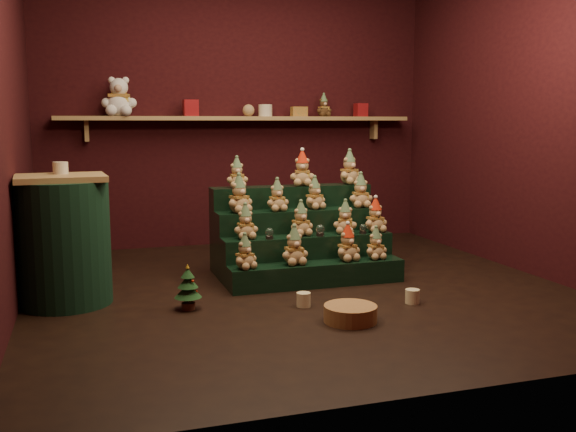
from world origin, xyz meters
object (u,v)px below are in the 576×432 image
object	(u,v)px
snow_globe_a	(269,233)
snow_globe_b	(320,230)
mug_left	(304,300)
riser_tier_front	(317,274)
white_bear	(119,91)
mini_christmas_tree	(188,287)
snow_globe_c	(363,229)
mug_right	(412,296)
wicker_basket	(350,314)
brown_bear	(324,105)
side_table	(64,241)

from	to	relation	value
snow_globe_a	snow_globe_b	bearing A→B (deg)	0.00
snow_globe_b	mug_left	distance (m)	0.85
snow_globe_a	mug_left	bearing A→B (deg)	-85.63
riser_tier_front	white_bear	distance (m)	2.67
snow_globe_b	mug_left	bearing A→B (deg)	-118.89
snow_globe_a	mini_christmas_tree	distance (m)	0.91
white_bear	mini_christmas_tree	bearing A→B (deg)	-73.33
snow_globe_c	mug_right	world-z (taller)	snow_globe_c
riser_tier_front	wicker_basket	world-z (taller)	riser_tier_front
wicker_basket	mini_christmas_tree	bearing A→B (deg)	148.17
snow_globe_a	mug_left	xyz separation A→B (m)	(0.05, -0.67, -0.36)
wicker_basket	brown_bear	size ratio (longest dim) A/B	1.48
snow_globe_b	brown_bear	xyz separation A→B (m)	(0.63, 1.61, 1.03)
snow_globe_b	mug_right	xyz separation A→B (m)	(0.38, -0.83, -0.36)
mug_left	white_bear	xyz separation A→B (m)	(-1.06, 2.29, 1.50)
snow_globe_c	side_table	bearing A→B (deg)	-177.65
snow_globe_a	wicker_basket	size ratio (longest dim) A/B	0.26
side_table	mug_left	bearing A→B (deg)	-24.30
side_table	snow_globe_a	bearing A→B (deg)	-0.44
brown_bear	mug_left	bearing A→B (deg)	-119.08
mug_left	brown_bear	xyz separation A→B (m)	(1.00, 2.29, 1.39)
riser_tier_front	side_table	distance (m)	1.89
riser_tier_front	side_table	size ratio (longest dim) A/B	1.54
mug_left	white_bear	distance (m)	2.94
wicker_basket	white_bear	distance (m)	3.33
riser_tier_front	mug_right	world-z (taller)	riser_tier_front
snow_globe_a	mini_christmas_tree	bearing A→B (deg)	-145.38
riser_tier_front	mug_right	xyz separation A→B (m)	(0.47, -0.67, -0.04)
mini_christmas_tree	riser_tier_front	bearing A→B (deg)	17.64
mug_left	mug_right	bearing A→B (deg)	-11.77
snow_globe_a	mini_christmas_tree	world-z (taller)	snow_globe_a
snow_globe_b	mug_left	size ratio (longest dim) A/B	0.94
mug_right	riser_tier_front	bearing A→B (deg)	124.88
snow_globe_a	brown_bear	distance (m)	2.19
snow_globe_a	riser_tier_front	bearing A→B (deg)	-25.21
wicker_basket	white_bear	size ratio (longest dim) A/B	0.74
snow_globe_c	riser_tier_front	bearing A→B (deg)	-160.66
snow_globe_b	mug_left	xyz separation A→B (m)	(-0.37, -0.67, -0.36)
snow_globe_c	side_table	world-z (taller)	side_table
snow_globe_a	brown_bear	bearing A→B (deg)	56.80
mug_left	riser_tier_front	bearing A→B (deg)	60.66
snow_globe_b	brown_bear	bearing A→B (deg)	68.57
side_table	wicker_basket	size ratio (longest dim) A/B	2.65
snow_globe_b	mini_christmas_tree	bearing A→B (deg)	-156.49
snow_globe_a	mini_christmas_tree	size ratio (longest dim) A/B	0.28
snow_globe_c	brown_bear	distance (m)	1.94
side_table	mini_christmas_tree	distance (m)	0.94
snow_globe_c	wicker_basket	size ratio (longest dim) A/B	0.23
snow_globe_a	snow_globe_b	xyz separation A→B (m)	(0.42, 0.00, 0.00)
snow_globe_c	mug_left	xyz separation A→B (m)	(-0.74, -0.67, -0.35)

